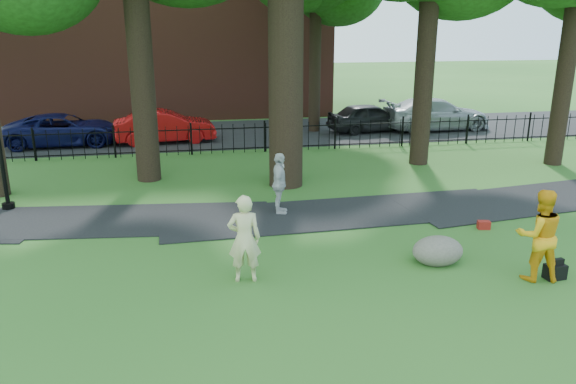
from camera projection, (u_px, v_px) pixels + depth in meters
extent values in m
plane|color=#2B5E21|center=(343.00, 275.00, 12.06)|extent=(120.00, 120.00, 0.00)
cube|color=black|center=(340.00, 214.00, 15.90)|extent=(36.07, 3.85, 0.03)
cube|color=black|center=(253.00, 133.00, 27.11)|extent=(80.00, 7.00, 0.02)
cube|color=black|center=(265.00, 127.00, 23.04)|extent=(44.00, 0.04, 0.04)
cube|color=black|center=(265.00, 147.00, 23.29)|extent=(44.00, 0.04, 0.04)
cube|color=brown|center=(166.00, 6.00, 32.18)|extent=(18.00, 8.00, 12.00)
cylinder|color=black|center=(286.00, 20.00, 17.09)|extent=(1.10, 1.10, 10.50)
cylinder|color=black|center=(139.00, 43.00, 17.95)|extent=(0.80, 0.80, 9.10)
cylinder|color=black|center=(426.00, 50.00, 20.22)|extent=(0.70, 0.70, 8.40)
cylinder|color=black|center=(568.00, 55.00, 20.18)|extent=(0.64, 0.64, 8.05)
imported|color=beige|center=(244.00, 239.00, 11.57)|extent=(0.72, 0.50, 1.89)
imported|color=#F4A214|center=(539.00, 235.00, 11.62)|extent=(1.08, 0.91, 1.98)
imported|color=silver|center=(279.00, 184.00, 15.63)|extent=(0.63, 1.10, 1.76)
ellipsoid|color=#6E6A5B|center=(438.00, 248.00, 12.61)|extent=(1.38, 1.20, 0.68)
cylinder|color=black|center=(1.00, 157.00, 15.79)|extent=(0.12, 0.12, 3.14)
cylinder|color=black|center=(9.00, 206.00, 16.22)|extent=(0.35, 0.35, 0.20)
cube|color=black|center=(555.00, 272.00, 11.87)|extent=(0.45, 0.30, 0.32)
cube|color=maroon|center=(484.00, 225.00, 14.71)|extent=(0.35, 0.26, 0.21)
imported|color=#B90E0F|center=(165.00, 126.00, 24.87)|extent=(4.50, 1.90, 1.45)
imported|color=#0C0F3D|center=(64.00, 130.00, 24.33)|extent=(5.03, 2.51, 1.37)
imported|color=black|center=(370.00, 117.00, 27.29)|extent=(4.30, 2.19, 1.40)
imported|color=#9DA1A5|center=(436.00, 114.00, 27.72)|extent=(5.52, 2.51, 1.57)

